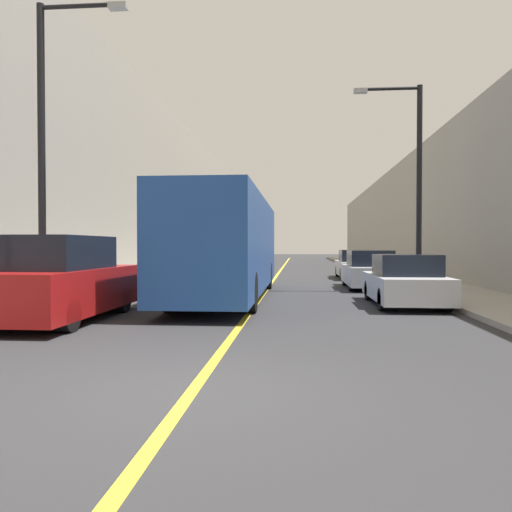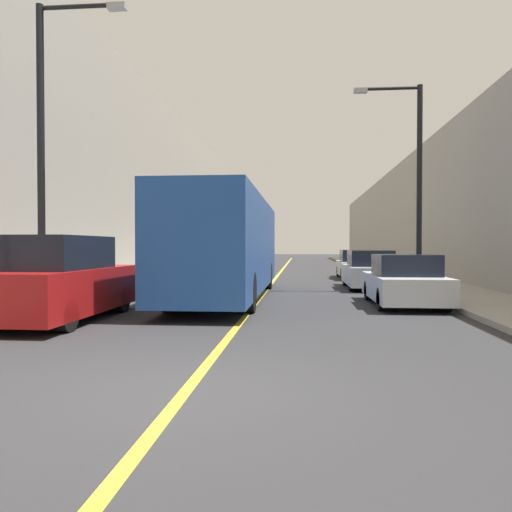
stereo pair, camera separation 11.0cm
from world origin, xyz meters
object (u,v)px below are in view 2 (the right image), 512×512
car_right_mid (369,271)px  street_lamp_left (48,135)px  car_right_near (404,283)px  parked_suv_left (59,282)px  bus (229,245)px  car_right_far (356,266)px  pedestrian (13,269)px  street_lamp_right (414,173)px

car_right_mid → street_lamp_left: street_lamp_left is taller
car_right_near → parked_suv_left: bearing=-156.6°
bus → street_lamp_left: (-4.48, -3.37, 2.99)m
bus → car_right_far: 11.80m
street_lamp_left → car_right_mid: bearing=37.8°
parked_suv_left → street_lamp_left: street_lamp_left is taller
car_right_far → parked_suv_left: bearing=-118.2°
parked_suv_left → car_right_mid: 12.65m
car_right_far → pedestrian: pedestrian is taller
parked_suv_left → street_lamp_right: (9.72, 7.88, 3.52)m
car_right_near → street_lamp_right: street_lamp_right is taller
parked_suv_left → car_right_far: (8.50, 15.87, -0.22)m
car_right_far → car_right_mid: bearing=-91.4°
parked_suv_left → street_lamp_right: bearing=39.1°
pedestrian → street_lamp_right: bearing=21.3°
parked_suv_left → car_right_mid: (8.35, 9.51, -0.21)m
parked_suv_left → car_right_far: bearing=61.8°
bus → car_right_near: bus is taller
car_right_mid → street_lamp_right: street_lamp_right is taller
car_right_near → car_right_far: (-0.06, 12.18, 0.02)m
car_right_mid → car_right_far: bearing=88.6°
bus → street_lamp_left: bearing=-143.1°
car_right_near → street_lamp_left: size_ratio=0.53×
car_right_far → street_lamp_right: size_ratio=0.63×
street_lamp_right → car_right_far: bearing=98.7°
bus → street_lamp_right: street_lamp_right is taller
parked_suv_left → street_lamp_left: (-1.29, 2.02, 3.83)m
bus → street_lamp_left: 6.35m
car_right_mid → bus: bearing=-141.4°
pedestrian → car_right_far: bearing=48.5°
parked_suv_left → bus: bearing=59.4°
street_lamp_right → pedestrian: bearing=-158.7°
bus → parked_suv_left: bearing=-120.6°
parked_suv_left → pedestrian: 4.16m
street_lamp_left → pedestrian: size_ratio=4.70×
parked_suv_left → car_right_near: bearing=23.4°
street_lamp_left → bus: bearing=36.9°
car_right_far → street_lamp_left: (-9.79, -13.86, 4.05)m
car_right_near → street_lamp_right: 5.74m
car_right_near → car_right_far: size_ratio=0.91×
car_right_far → bus: bearing=-116.9°
bus → parked_suv_left: (-3.19, -5.39, -0.84)m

